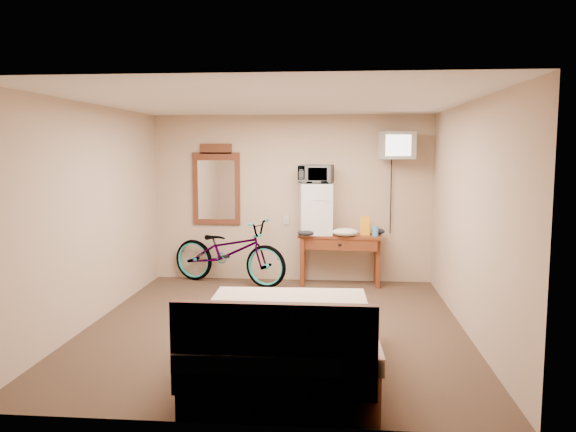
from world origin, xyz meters
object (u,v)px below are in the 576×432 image
Objects in this scene: wall_mirror at (216,185)px; bicycle at (229,252)px; bed at (285,343)px; microwave at (316,174)px; desk at (340,244)px; blue_cup at (375,231)px; mini_fridge at (316,209)px; crt_television at (397,146)px.

wall_mirror is 0.66× the size of bicycle.
microwave is at bearing 87.67° from bed.
blue_cup reaches higher than desk.
mini_fridge is at bearing -115.71° from microwave.
desk is at bearing -178.70° from crt_television.
desk is 1.64m from bicycle.
blue_cup is (0.86, -0.11, -0.81)m from microwave.
crt_television reaches higher than blue_cup.
mini_fridge is at bearing -8.40° from wall_mirror.
bed reaches higher than desk.
crt_television reaches higher than wall_mirror.
microwave is at bearing 56.33° from mini_fridge.
bicycle is (0.25, -0.32, -0.96)m from wall_mirror.
mini_fridge is 0.92m from blue_cup.
desk is 0.66× the size of bicycle.
mini_fridge is at bearing 87.67° from bed.
wall_mirror is at bearing 110.73° from bed.
blue_cup is (0.51, -0.07, 0.21)m from desk.
microwave is at bearing 172.98° from desk.
microwave reaches higher than bicycle.
blue_cup is at bearing 0.45° from microwave.
mini_fridge is 1.57m from wall_mirror.
microwave is 0.23× the size of bed.
bed is (-0.50, -3.38, -0.32)m from desk.
blue_cup is at bearing -8.08° from wall_mirror.
bed is (-0.14, -3.42, -0.83)m from mini_fridge.
crt_television is (0.29, 0.09, 1.22)m from blue_cup.
blue_cup is at bearing -163.03° from crt_television.
bicycle is at bearing 179.60° from blue_cup.
crt_television is 0.29× the size of bed.
bicycle is (-1.27, -0.10, -0.64)m from mini_fridge.
blue_cup is 0.12× the size of wall_mirror.
wall_mirror is at bearing 171.60° from mini_fridge.
desk is 2.56× the size of microwave.
crt_television is (1.15, -0.03, 0.41)m from microwave.
mini_fridge is 0.61× the size of wall_mirror.
crt_television is at bearing 16.97° from blue_cup.
blue_cup is at bearing -7.86° from desk.
mini_fridge is 1.43m from bicycle.
microwave is 1.72m from bicycle.
blue_cup is 2.17m from bicycle.
blue_cup is 1.26m from crt_television.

